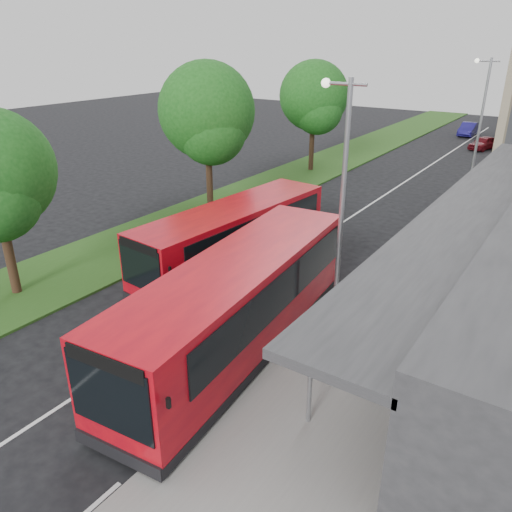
{
  "coord_description": "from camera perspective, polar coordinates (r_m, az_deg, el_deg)",
  "views": [
    {
      "loc": [
        10.44,
        -12.07,
        9.14
      ],
      "look_at": [
        0.6,
        2.44,
        1.5
      ],
      "focal_mm": 35.0,
      "sensor_mm": 36.0,
      "label": 1
    }
  ],
  "objects": [
    {
      "name": "litter_bin",
      "position": [
        25.16,
        19.43,
        2.37
      ],
      "size": [
        0.69,
        0.69,
        0.95
      ],
      "primitive_type": "cylinder",
      "rotation": [
        0.0,
        0.0,
        0.41
      ],
      "color": "#3C2618",
      "rests_on": "pavement"
    },
    {
      "name": "pavement",
      "position": [
        33.63,
        25.35,
        5.61
      ],
      "size": [
        5.0,
        80.0,
        0.15
      ],
      "primitive_type": "cube",
      "color": "gray",
      "rests_on": "ground"
    },
    {
      "name": "tree_mid",
      "position": [
        27.67,
        -5.57,
        15.5
      ],
      "size": [
        5.13,
        5.13,
        8.24
      ],
      "color": "#352115",
      "rests_on": "ground"
    },
    {
      "name": "kerb_dashes",
      "position": [
        33.17,
        20.47,
        6.06
      ],
      "size": [
        0.12,
        56.0,
        0.01
      ],
      "color": "silver",
      "rests_on": "ground"
    },
    {
      "name": "bollard",
      "position": [
        30.52,
        22.74,
        5.44
      ],
      "size": [
        0.18,
        0.18,
        0.9
      ],
      "primitive_type": "cylinder",
      "rotation": [
        0.0,
        0.0,
        -0.33
      ],
      "color": "yellow",
      "rests_on": "pavement"
    },
    {
      "name": "lamp_post_far",
      "position": [
        34.94,
        24.22,
        14.3
      ],
      "size": [
        1.44,
        0.28,
        8.0
      ],
      "color": "#999CA2",
      "rests_on": "pavement"
    },
    {
      "name": "lamp_post_near",
      "position": [
        16.05,
        9.64,
        7.21
      ],
      "size": [
        1.44,
        0.28,
        8.0
      ],
      "color": "#999CA2",
      "rests_on": "pavement"
    },
    {
      "name": "lane_centre_line",
      "position": [
        30.42,
        12.5,
        5.5
      ],
      "size": [
        0.12,
        70.0,
        0.01
      ],
      "primitive_type": "cube",
      "color": "silver",
      "rests_on": "ground"
    },
    {
      "name": "car_near",
      "position": [
        50.24,
        24.58,
        11.67
      ],
      "size": [
        2.35,
        3.7,
        1.17
      ],
      "primitive_type": "imported",
      "rotation": [
        0.0,
        0.0,
        -0.3
      ],
      "color": "#590C14",
      "rests_on": "ground"
    },
    {
      "name": "bus_second",
      "position": [
        21.07,
        -2.54,
        2.09
      ],
      "size": [
        3.33,
        10.12,
        2.82
      ],
      "rotation": [
        0.0,
        0.0,
        -0.08
      ],
      "color": "red",
      "rests_on": "ground"
    },
    {
      "name": "ground",
      "position": [
        18.39,
        -5.85,
        -6.39
      ],
      "size": [
        120.0,
        120.0,
        0.0
      ],
      "primitive_type": "plane",
      "color": "black",
      "rests_on": "ground"
    },
    {
      "name": "car_far",
      "position": [
        57.19,
        23.11,
        13.2
      ],
      "size": [
        1.46,
        4.0,
        1.31
      ],
      "primitive_type": "imported",
      "rotation": [
        0.0,
        0.0,
        0.02
      ],
      "color": "navy",
      "rests_on": "ground"
    },
    {
      "name": "tree_far",
      "position": [
        37.66,
        6.62,
        17.24
      ],
      "size": [
        4.92,
        4.92,
        7.91
      ],
      "color": "#352115",
      "rests_on": "ground"
    },
    {
      "name": "bus_main",
      "position": [
        15.45,
        -2.07,
        -5.68
      ],
      "size": [
        3.82,
        11.23,
        3.12
      ],
      "rotation": [
        0.0,
        0.0,
        0.09
      ],
      "color": "red",
      "rests_on": "ground"
    },
    {
      "name": "grass_verge",
      "position": [
        37.62,
        5.52,
        9.45
      ],
      "size": [
        5.0,
        80.0,
        0.1
      ],
      "primitive_type": "cube",
      "color": "#254C18",
      "rests_on": "ground"
    }
  ]
}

